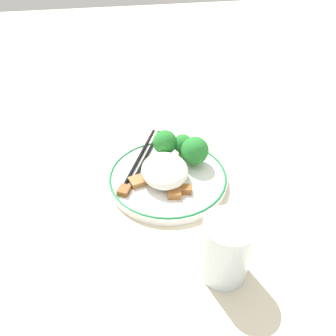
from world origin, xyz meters
The scene contains 12 objects.
ground_plane centered at (0.00, 0.00, 0.00)m, with size 3.00×3.00×0.00m, color beige.
plate centered at (0.00, 0.00, 0.01)m, with size 0.25×0.25×0.02m.
rice_mound centered at (-0.01, 0.01, 0.04)m, with size 0.11×0.09×0.05m.
broccoli_back_left centered at (0.03, -0.06, 0.05)m, with size 0.06×0.06×0.07m.
broccoli_back_center centered at (0.06, -0.05, 0.05)m, with size 0.04×0.04×0.05m.
broccoli_back_right centered at (0.07, -0.01, 0.05)m, with size 0.05×0.05×0.06m.
meat_near_front centered at (-0.01, 0.06, 0.02)m, with size 0.04×0.04×0.01m.
meat_near_left centered at (-0.06, 0.00, 0.02)m, with size 0.02×0.03×0.01m.
meat_near_right centered at (-0.03, 0.09, 0.02)m, with size 0.03×0.03×0.01m.
meat_near_back centered at (-0.05, -0.02, 0.02)m, with size 0.03×0.03×0.01m.
chopsticks centered at (0.06, 0.05, 0.02)m, with size 0.22×0.12×0.01m.
drinking_glass centered at (-0.23, -0.04, 0.06)m, with size 0.08×0.08×0.11m.
Camera 1 is at (-0.51, 0.10, 0.46)m, focal length 35.00 mm.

